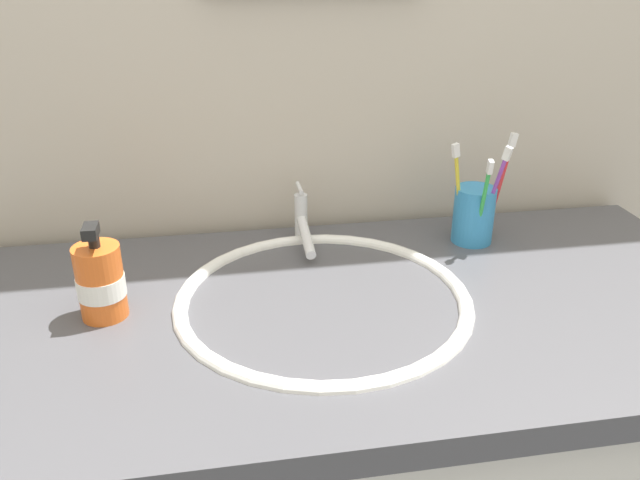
# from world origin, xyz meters

# --- Properties ---
(tiled_wall_back) EXTENTS (2.49, 0.04, 2.40)m
(tiled_wall_back) POSITION_xyz_m (0.00, 0.35, 1.20)
(tiled_wall_back) COLOR beige
(tiled_wall_back) RESTS_ON ground
(sink_basin) EXTENTS (0.46, 0.46, 0.13)m
(sink_basin) POSITION_xyz_m (-0.04, 0.02, 0.83)
(sink_basin) COLOR white
(sink_basin) RESTS_ON vanity_counter
(faucet) EXTENTS (0.02, 0.16, 0.10)m
(faucet) POSITION_xyz_m (-0.04, 0.23, 0.91)
(faucet) COLOR silver
(faucet) RESTS_ON sink_basin
(toothbrush_cup) EXTENTS (0.07, 0.07, 0.10)m
(toothbrush_cup) POSITION_xyz_m (0.27, 0.19, 0.92)
(toothbrush_cup) COLOR #338CCC
(toothbrush_cup) RESTS_ON vanity_counter
(toothbrush_purple) EXTENTS (0.04, 0.04, 0.19)m
(toothbrush_purple) POSITION_xyz_m (0.29, 0.16, 0.98)
(toothbrush_purple) COLOR purple
(toothbrush_purple) RESTS_ON toothbrush_cup
(toothbrush_green) EXTENTS (0.01, 0.05, 0.17)m
(toothbrush_green) POSITION_xyz_m (0.27, 0.15, 0.97)
(toothbrush_green) COLOR green
(toothbrush_green) RESTS_ON toothbrush_cup
(toothbrush_red) EXTENTS (0.05, 0.01, 0.20)m
(toothbrush_red) POSITION_xyz_m (0.32, 0.19, 0.99)
(toothbrush_red) COLOR red
(toothbrush_red) RESTS_ON toothbrush_cup
(toothbrush_yellow) EXTENTS (0.04, 0.02, 0.19)m
(toothbrush_yellow) POSITION_xyz_m (0.24, 0.19, 0.98)
(toothbrush_yellow) COLOR yellow
(toothbrush_yellow) RESTS_ON toothbrush_cup
(soap_dispenser) EXTENTS (0.07, 0.07, 0.15)m
(soap_dispenser) POSITION_xyz_m (-0.36, 0.03, 0.93)
(soap_dispenser) COLOR orange
(soap_dispenser) RESTS_ON vanity_counter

